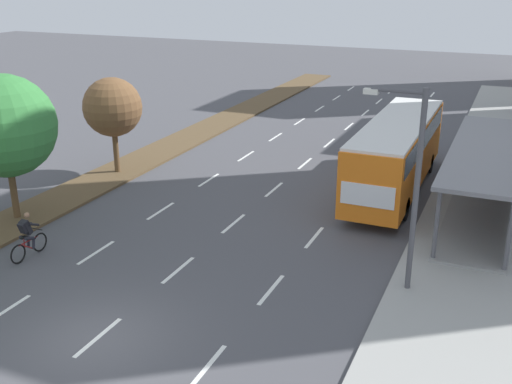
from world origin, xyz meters
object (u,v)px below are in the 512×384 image
Objects in this scene: bus at (397,148)px; median_tree_third at (112,107)px; bus_shelter at (492,175)px; median_tree_second at (4,126)px; cyclist at (28,237)px; streetlight at (412,178)px.

median_tree_third reaches higher than bus.
bus_shelter is 1.94× the size of median_tree_second.
streetlight reaches higher than cyclist.
streetlight is at bearing -77.19° from bus.
cyclist is (-15.00, -10.63, -1.08)m from bus_shelter.
bus is at bearing 49.24° from cyclist.
median_tree_third is 16.96m from streetlight.
streetlight is (2.17, -9.53, 1.82)m from bus.
bus reaches higher than cyclist.
bus is 1.74× the size of streetlight.
bus_shelter is 1.78× the size of streetlight.
streetlight is at bearing -105.28° from bus_shelter.
cyclist is 5.13m from median_tree_second.
bus is at bearing 157.08° from bus_shelter.
bus is 6.20× the size of cyclist.
streetlight reaches higher than median_tree_third.
bus is at bearing 12.96° from median_tree_third.
bus is 9.95m from streetlight.
bus_shelter is at bearing 4.19° from median_tree_third.
bus_shelter is 6.36× the size of cyclist.
median_tree_second is at bearing 139.84° from cyclist.
streetlight is (15.69, -6.42, 0.44)m from median_tree_third.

